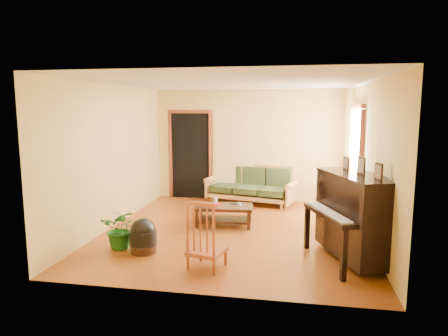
% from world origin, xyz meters
% --- Properties ---
extents(floor, '(5.00, 5.00, 0.00)m').
position_xyz_m(floor, '(0.00, 0.00, 0.00)').
color(floor, '#652D0D').
rests_on(floor, ground).
extents(doorway, '(1.08, 0.16, 2.05)m').
position_xyz_m(doorway, '(-1.45, 2.48, 1.02)').
color(doorway, black).
rests_on(doorway, floor).
extents(window, '(0.12, 1.36, 1.46)m').
position_xyz_m(window, '(2.21, 1.30, 1.50)').
color(window, white).
rests_on(window, right_wall).
extents(sofa, '(2.16, 1.32, 0.86)m').
position_xyz_m(sofa, '(0.04, 2.17, 0.43)').
color(sofa, '#A7763D').
rests_on(sofa, floor).
extents(coffee_table, '(1.10, 0.66, 0.38)m').
position_xyz_m(coffee_table, '(-0.24, 0.30, 0.19)').
color(coffee_table, black).
rests_on(coffee_table, floor).
extents(armchair, '(0.91, 0.95, 0.91)m').
position_xyz_m(armchair, '(1.86, 0.28, 0.46)').
color(armchair, '#A7763D').
rests_on(armchair, floor).
extents(piano, '(1.28, 1.62, 1.26)m').
position_xyz_m(piano, '(1.90, -1.09, 0.63)').
color(piano, black).
rests_on(piano, floor).
extents(footstool, '(0.46, 0.46, 0.39)m').
position_xyz_m(footstool, '(-1.20, -1.30, 0.20)').
color(footstool, black).
rests_on(footstool, floor).
extents(red_chair, '(0.55, 0.58, 0.96)m').
position_xyz_m(red_chair, '(-0.11, -1.71, 0.48)').
color(red_chair, maroon).
rests_on(red_chair, floor).
extents(leaning_frame, '(0.43, 0.17, 0.56)m').
position_xyz_m(leaning_frame, '(1.89, 2.39, 0.28)').
color(leaning_frame, gold).
rests_on(leaning_frame, floor).
extents(ceramic_crock, '(0.24, 0.24, 0.28)m').
position_xyz_m(ceramic_crock, '(1.76, 2.21, 0.14)').
color(ceramic_crock, navy).
rests_on(ceramic_crock, floor).
extents(potted_plant, '(0.65, 0.58, 0.64)m').
position_xyz_m(potted_plant, '(-1.59, -1.19, 0.32)').
color(potted_plant, '#175017').
rests_on(potted_plant, floor).
extents(book, '(0.27, 0.28, 0.02)m').
position_xyz_m(book, '(-0.47, 0.27, 0.39)').
color(book, '#A21615').
rests_on(book, coffee_table).
extents(candle, '(0.09, 0.09, 0.12)m').
position_xyz_m(candle, '(-0.41, 0.39, 0.44)').
color(candle, white).
rests_on(candle, coffee_table).
extents(glass_jar, '(0.11, 0.11, 0.06)m').
position_xyz_m(glass_jar, '(0.05, 0.34, 0.41)').
color(glass_jar, silver).
rests_on(glass_jar, coffee_table).
extents(remote, '(0.16, 0.05, 0.02)m').
position_xyz_m(remote, '(-0.08, 0.43, 0.39)').
color(remote, black).
rests_on(remote, coffee_table).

